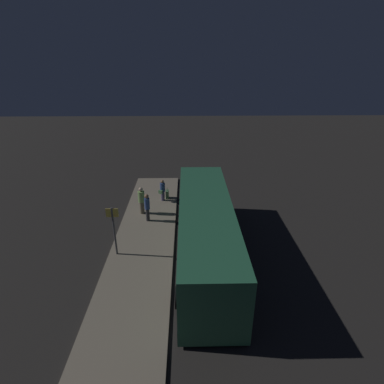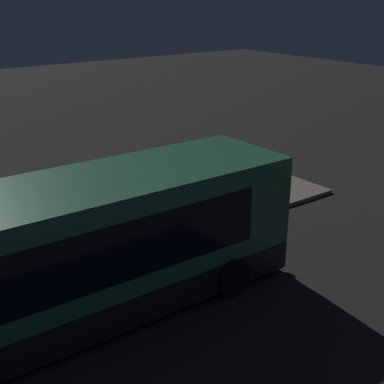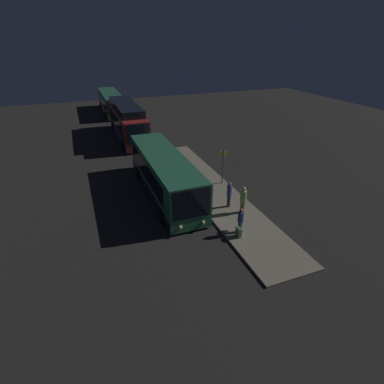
{
  "view_description": "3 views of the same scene",
  "coord_description": "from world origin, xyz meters",
  "px_view_note": "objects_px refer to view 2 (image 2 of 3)",
  "views": [
    {
      "loc": [
        -13.71,
        0.87,
        9.55
      ],
      "look_at": [
        3.14,
        0.54,
        1.91
      ],
      "focal_mm": 28.0,
      "sensor_mm": 36.0,
      "label": 1
    },
    {
      "loc": [
        -4.28,
        -9.45,
        6.62
      ],
      "look_at": [
        3.14,
        0.54,
        1.91
      ],
      "focal_mm": 50.0,
      "sensor_mm": 36.0,
      "label": 2
    },
    {
      "loc": [
        18.27,
        -5.27,
        10.38
      ],
      "look_at": [
        3.14,
        0.54,
        1.91
      ],
      "focal_mm": 28.0,
      "sensor_mm": 36.0,
      "label": 3
    }
  ],
  "objects_px": {
    "passenger_boarding": "(146,182)",
    "passenger_with_bags": "(125,192)",
    "passenger_waiting": "(218,185)",
    "suitcase": "(234,201)",
    "bus_lead": "(49,262)"
  },
  "relations": [
    {
      "from": "bus_lead",
      "to": "passenger_with_bags",
      "type": "relative_size",
      "value": 6.1
    },
    {
      "from": "passenger_boarding",
      "to": "passenger_with_bags",
      "type": "distance_m",
      "value": 1.11
    },
    {
      "from": "passenger_boarding",
      "to": "passenger_waiting",
      "type": "relative_size",
      "value": 1.17
    },
    {
      "from": "bus_lead",
      "to": "passenger_boarding",
      "type": "relative_size",
      "value": 6.03
    },
    {
      "from": "passenger_boarding",
      "to": "suitcase",
      "type": "height_order",
      "value": "passenger_boarding"
    },
    {
      "from": "bus_lead",
      "to": "passenger_waiting",
      "type": "bearing_deg",
      "value": 21.96
    },
    {
      "from": "passenger_boarding",
      "to": "passenger_with_bags",
      "type": "bearing_deg",
      "value": -87.0
    },
    {
      "from": "bus_lead",
      "to": "passenger_waiting",
      "type": "distance_m",
      "value": 7.08
    },
    {
      "from": "suitcase",
      "to": "passenger_with_bags",
      "type": "bearing_deg",
      "value": 162.5
    },
    {
      "from": "passenger_boarding",
      "to": "passenger_waiting",
      "type": "xyz_separation_m",
      "value": [
        1.88,
        -1.22,
        -0.15
      ]
    },
    {
      "from": "suitcase",
      "to": "passenger_boarding",
      "type": "bearing_deg",
      "value": 146.32
    },
    {
      "from": "bus_lead",
      "to": "passenger_boarding",
      "type": "height_order",
      "value": "bus_lead"
    },
    {
      "from": "passenger_waiting",
      "to": "suitcase",
      "type": "height_order",
      "value": "passenger_waiting"
    },
    {
      "from": "passenger_boarding",
      "to": "passenger_with_bags",
      "type": "xyz_separation_m",
      "value": [
        -1.0,
        -0.49,
        0.03
      ]
    },
    {
      "from": "passenger_waiting",
      "to": "passenger_with_bags",
      "type": "xyz_separation_m",
      "value": [
        -2.88,
        0.73,
        0.18
      ]
    }
  ]
}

